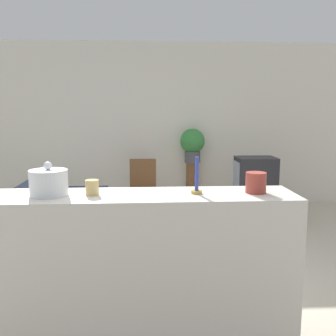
{
  "coord_description": "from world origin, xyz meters",
  "views": [
    {
      "loc": [
        0.23,
        -2.85,
        1.6
      ],
      "look_at": [
        0.51,
        1.98,
        0.85
      ],
      "focal_mm": 40.0,
      "sensor_mm": 36.0,
      "label": 1
    }
  ],
  "objects_px": {
    "couch": "(58,227)",
    "television": "(255,175)",
    "wooden_chair": "(143,186)",
    "decorative_bowl": "(49,182)",
    "potted_plant": "(192,144)"
  },
  "relations": [
    {
      "from": "television",
      "to": "decorative_bowl",
      "type": "xyz_separation_m",
      "value": [
        -2.12,
        -2.8,
        0.45
      ]
    },
    {
      "from": "television",
      "to": "wooden_chair",
      "type": "distance_m",
      "value": 1.64
    },
    {
      "from": "television",
      "to": "decorative_bowl",
      "type": "relative_size",
      "value": 2.39
    },
    {
      "from": "couch",
      "to": "wooden_chair",
      "type": "distance_m",
      "value": 1.63
    },
    {
      "from": "television",
      "to": "wooden_chair",
      "type": "relative_size",
      "value": 0.63
    },
    {
      "from": "couch",
      "to": "television",
      "type": "relative_size",
      "value": 3.49
    },
    {
      "from": "wooden_chair",
      "to": "couch",
      "type": "bearing_deg",
      "value": -126.47
    },
    {
      "from": "television",
      "to": "potted_plant",
      "type": "relative_size",
      "value": 1.01
    },
    {
      "from": "decorative_bowl",
      "to": "couch",
      "type": "bearing_deg",
      "value": 102.39
    },
    {
      "from": "wooden_chair",
      "to": "decorative_bowl",
      "type": "bearing_deg",
      "value": -99.71
    },
    {
      "from": "wooden_chair",
      "to": "decorative_bowl",
      "type": "distance_m",
      "value": 3.3
    },
    {
      "from": "couch",
      "to": "potted_plant",
      "type": "distance_m",
      "value": 2.65
    },
    {
      "from": "couch",
      "to": "television",
      "type": "xyz_separation_m",
      "value": [
        2.53,
        0.91,
        0.43
      ]
    },
    {
      "from": "potted_plant",
      "to": "decorative_bowl",
      "type": "bearing_deg",
      "value": -109.97
    },
    {
      "from": "television",
      "to": "potted_plant",
      "type": "height_order",
      "value": "potted_plant"
    }
  ]
}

